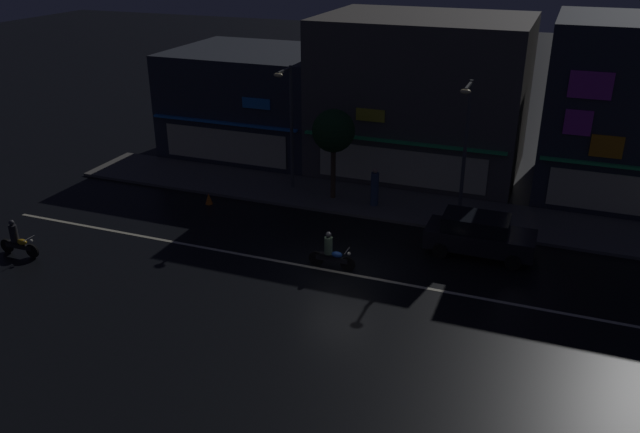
{
  "coord_description": "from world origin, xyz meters",
  "views": [
    {
      "loc": [
        7.18,
        -20.82,
        12.08
      ],
      "look_at": [
        -1.44,
        1.69,
        1.44
      ],
      "focal_mm": 36.49,
      "sensor_mm": 36.0,
      "label": 1
    }
  ],
  "objects": [
    {
      "name": "ground_plane",
      "position": [
        0.0,
        0.0,
        0.0
      ],
      "size": [
        140.0,
        140.0,
        0.0
      ],
      "primitive_type": "plane",
      "color": "black"
    },
    {
      "name": "lane_divider_stripe",
      "position": [
        0.0,
        0.0,
        0.01
      ],
      "size": [
        31.12,
        0.16,
        0.01
      ],
      "primitive_type": "cube",
      "color": "beige",
      "rests_on": "ground"
    },
    {
      "name": "sidewalk_far",
      "position": [
        0.0,
        7.15,
        0.07
      ],
      "size": [
        32.76,
        3.84,
        0.14
      ],
      "primitive_type": "cube",
      "color": "#5B5954",
      "rests_on": "ground"
    },
    {
      "name": "storefront_left_block",
      "position": [
        -0.0,
        13.14,
        4.05
      ],
      "size": [
        10.62,
        8.31,
        8.1
      ],
      "color": "#56514C",
      "rests_on": "ground"
    },
    {
      "name": "storefront_center_block",
      "position": [
        -9.83,
        12.95,
        2.92
      ],
      "size": [
        9.08,
        7.92,
        5.85
      ],
      "color": "#2D333D",
      "rests_on": "ground"
    },
    {
      "name": "storefront_right_block",
      "position": [
        9.83,
        12.95,
        4.22
      ],
      "size": [
        7.06,
        7.94,
        8.46
      ],
      "color": "#2D333D",
      "rests_on": "ground"
    },
    {
      "name": "streetlamp_west",
      "position": [
        -5.13,
        7.16,
        3.81
      ],
      "size": [
        0.44,
        1.64,
        6.11
      ],
      "color": "#47494C",
      "rests_on": "sidewalk_far"
    },
    {
      "name": "streetlamp_mid",
      "position": [
        3.44,
        6.18,
        3.9
      ],
      "size": [
        0.44,
        1.64,
        6.28
      ],
      "color": "#47494C",
      "rests_on": "sidewalk_far"
    },
    {
      "name": "pedestrian_on_sidewalk",
      "position": [
        -0.59,
        6.63,
        0.98
      ],
      "size": [
        0.37,
        0.37,
        1.82
      ],
      "rotation": [
        0.0,
        0.0,
        3.16
      ],
      "color": "#334766",
      "rests_on": "sidewalk_far"
    },
    {
      "name": "street_tree",
      "position": [
        -2.74,
        6.83,
        3.46
      ],
      "size": [
        2.03,
        2.03,
        4.37
      ],
      "color": "#473323",
      "rests_on": "sidewalk_far"
    },
    {
      "name": "parked_car_near_kerb",
      "position": [
        4.71,
        3.5,
        0.87
      ],
      "size": [
        4.3,
        1.98,
        1.67
      ],
      "color": "black",
      "rests_on": "ground"
    },
    {
      "name": "motorcycle_following",
      "position": [
        -0.45,
        0.25,
        0.63
      ],
      "size": [
        1.9,
        0.6,
        1.52
      ],
      "rotation": [
        0.0,
        0.0,
        0.14
      ],
      "color": "black",
      "rests_on": "ground"
    },
    {
      "name": "motorcycle_opposite_lane",
      "position": [
        -12.63,
        -3.23,
        0.63
      ],
      "size": [
        1.9,
        0.6,
        1.52
      ],
      "rotation": [
        0.0,
        0.0,
        3.0
      ],
      "color": "black",
      "rests_on": "ground"
    },
    {
      "name": "traffic_cone",
      "position": [
        -8.14,
        4.23,
        0.28
      ],
      "size": [
        0.36,
        0.36,
        0.55
      ],
      "primitive_type": "cone",
      "color": "orange",
      "rests_on": "ground"
    }
  ]
}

